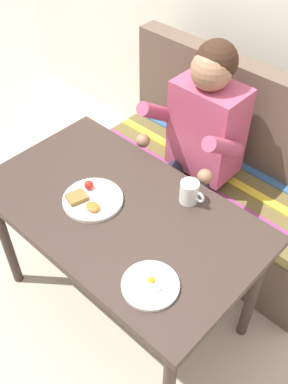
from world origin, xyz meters
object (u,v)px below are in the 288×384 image
Objects in this scene: table at (120,222)px; plate_eggs at (150,285)px; couch at (218,186)px; coffee_mug at (190,192)px; person at (198,138)px; plate_breakfast at (91,199)px.

table is 5.78× the size of plate_eggs.
coffee_mug is (0.18, -0.53, 0.45)m from couch.
person reaches higher than plate_eggs.
coffee_mug is at bearing -71.25° from couch.
person is at bearing 123.09° from coffee_mug.
table is 0.60m from person.
couch reaches higher than table.
table is 0.99× the size of person.
plate_breakfast is 0.49m from plate_eggs.
couch is at bearing 90.00° from table.
coffee_mug is (0.30, 0.28, 0.04)m from plate_breakfast.
couch reaches higher than plate_breakfast.
person is at bearing -106.48° from couch.
couch is 0.45m from person.
plate_eggs is 0.46m from coffee_mug.
person is 0.64m from plate_breakfast.
plate_eggs is at bearing -68.35° from coffee_mug.
table is at bearing 22.43° from plate_breakfast.
table is 0.16m from plate_breakfast.
table is 0.83× the size of couch.
plate_breakfast is (-0.12, -0.81, 0.41)m from couch.
plate_eggs is (0.40, -0.78, -0.00)m from person.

